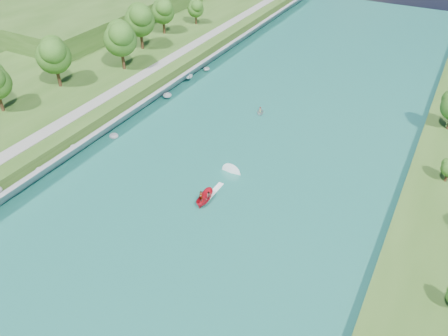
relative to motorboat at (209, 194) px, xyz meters
The scene contains 7 objects.
ground 12.87m from the motorboat, 93.19° to the right, with size 260.00×260.00×0.00m, color #2D5119.
river_water 7.25m from the motorboat, 95.69° to the left, with size 55.00×240.00×0.10m, color #196052.
berm_west 51.23m from the motorboat, behind, with size 45.00×240.00×3.50m, color #2D5119.
riprap_bank 27.36m from the motorboat, 166.26° to the left, with size 3.98×236.00×4.08m.
riverside_path 34.09m from the motorboat, 167.81° to the left, with size 3.00×200.00×0.10m, color gray.
motorboat is the anchor object (origin of this frame).
raft 29.36m from the motorboat, 98.72° to the left, with size 2.53×3.02×1.53m.
Camera 1 is at (28.63, -33.13, 44.70)m, focal length 35.00 mm.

